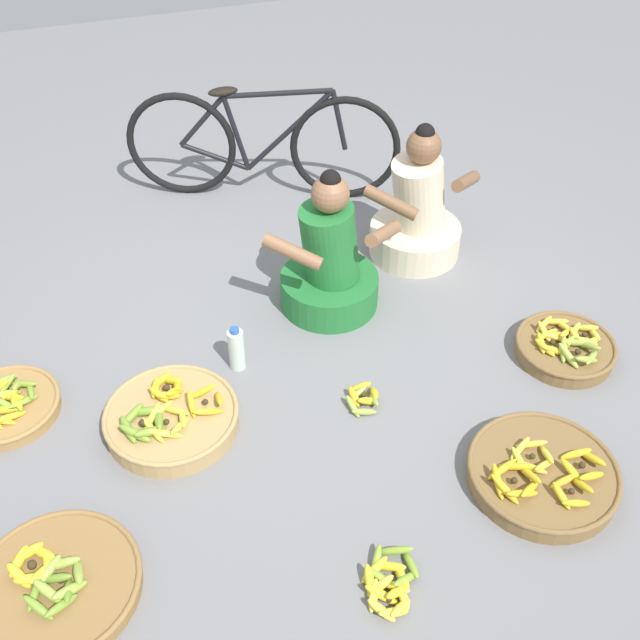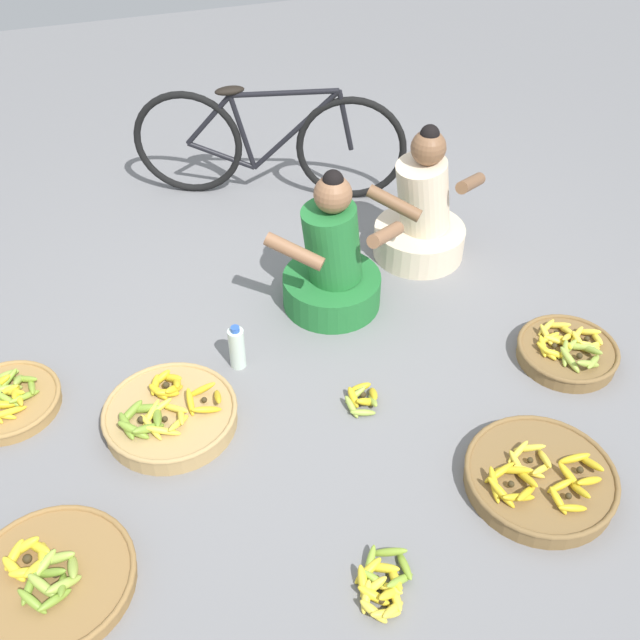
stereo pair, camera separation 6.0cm
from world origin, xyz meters
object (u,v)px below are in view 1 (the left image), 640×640
at_px(loose_bananas_back_center, 363,398).
at_px(water_bottle, 236,349).
at_px(banana_basket_front_right, 565,347).
at_px(bicycle_leaning, 262,144).
at_px(loose_bananas_front_left, 390,583).
at_px(vendor_woman_behind, 417,215).
at_px(banana_basket_near_vendor, 6,406).
at_px(vendor_woman_front, 330,264).
at_px(banana_basket_front_center, 56,585).
at_px(banana_basket_near_bicycle, 542,474).
at_px(banana_basket_back_right, 171,417).

bearing_deg(loose_bananas_back_center, water_bottle, 139.43).
bearing_deg(banana_basket_front_right, bicycle_leaning, 117.28).
bearing_deg(loose_bananas_front_left, vendor_woman_behind, 63.38).
xyz_separation_m(banana_basket_near_vendor, water_bottle, (1.08, -0.05, 0.07)).
bearing_deg(vendor_woman_front, loose_bananas_back_center, -97.22).
xyz_separation_m(vendor_woman_front, loose_bananas_back_center, (-0.09, -0.74, -0.23)).
distance_m(banana_basket_front_center, water_bottle, 1.32).
relative_size(vendor_woman_front, loose_bananas_front_left, 2.56).
height_order(banana_basket_near_vendor, water_bottle, water_bottle).
relative_size(vendor_woman_front, banana_basket_near_bicycle, 1.27).
height_order(banana_basket_near_bicycle, banana_basket_back_right, banana_basket_back_right).
bearing_deg(banana_basket_near_vendor, banana_basket_front_right, -10.71).
relative_size(banana_basket_front_center, banana_basket_near_vendor, 1.28).
xyz_separation_m(bicycle_leaning, banana_basket_front_right, (1.00, -1.94, -0.30)).
relative_size(loose_bananas_front_left, loose_bananas_back_center, 1.61).
bearing_deg(banana_basket_back_right, vendor_woman_behind, 28.82).
relative_size(vendor_woman_front, bicycle_leaning, 0.51).
height_order(vendor_woman_behind, banana_basket_front_right, vendor_woman_behind).
distance_m(loose_bananas_front_left, loose_bananas_back_center, 0.94).
bearing_deg(banana_basket_near_bicycle, banana_basket_front_right, 50.92).
relative_size(banana_basket_near_vendor, loose_bananas_front_left, 1.57).
relative_size(vendor_woman_front, banana_basket_back_right, 1.33).
height_order(vendor_woman_front, loose_bananas_front_left, vendor_woman_front).
xyz_separation_m(vendor_woman_front, loose_bananas_front_left, (-0.34, -1.64, -0.23)).
height_order(vendor_woman_front, banana_basket_front_right, vendor_woman_front).
bearing_deg(banana_basket_back_right, banana_basket_front_right, -5.01).
distance_m(banana_basket_front_center, banana_basket_near_vendor, 1.00).
relative_size(vendor_woman_front, water_bottle, 3.26).
bearing_deg(banana_basket_front_right, banana_basket_front_center, -168.80).
bearing_deg(water_bottle, loose_bananas_back_center, -40.57).
bearing_deg(loose_bananas_back_center, vendor_woman_behind, 54.83).
bearing_deg(bicycle_leaning, vendor_woman_behind, -54.02).
relative_size(banana_basket_near_bicycle, banana_basket_near_vendor, 1.28).
bearing_deg(loose_bananas_back_center, banana_basket_front_center, -159.93).
distance_m(bicycle_leaning, loose_bananas_back_center, 1.94).
bearing_deg(banana_basket_front_center, water_bottle, 45.40).
xyz_separation_m(banana_basket_front_center, loose_bananas_back_center, (1.42, 0.52, -0.01)).
height_order(vendor_woman_front, vendor_woman_behind, vendor_woman_behind).
distance_m(banana_basket_front_right, water_bottle, 1.62).
bearing_deg(banana_basket_near_bicycle, bicycle_leaning, 100.60).
bearing_deg(water_bottle, banana_basket_back_right, -143.32).
bearing_deg(banana_basket_near_vendor, loose_bananas_front_left, -46.13).
distance_m(banana_basket_near_bicycle, banana_basket_front_center, 1.97).
distance_m(banana_basket_near_bicycle, banana_basket_near_vendor, 2.40).
xyz_separation_m(banana_basket_back_right, banana_basket_front_center, (-0.55, -0.66, -0.02)).
relative_size(banana_basket_near_bicycle, loose_bananas_back_center, 3.22).
bearing_deg(loose_bananas_back_center, banana_basket_front_right, -1.48).
bearing_deg(vendor_woman_behind, banana_basket_near_bicycle, -95.76).
relative_size(banana_basket_near_bicycle, water_bottle, 2.57).
bearing_deg(bicycle_leaning, water_bottle, -110.49).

